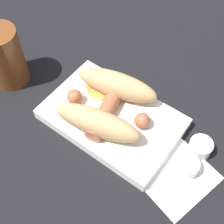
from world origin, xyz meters
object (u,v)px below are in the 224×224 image
bread_roll (107,103)px  drink_glass (4,57)px  condiment_cup_far (200,148)px  food_tray (112,118)px  sausage (107,108)px  condiment_cup_near (186,167)px

bread_roll → drink_glass: bearing=9.9°
condiment_cup_far → drink_glass: bearing=11.3°
drink_glass → condiment_cup_far: bearing=-168.7°
food_tray → bread_roll: (0.01, -0.00, 0.04)m
food_tray → sausage: 0.03m
sausage → drink_glass: bearing=9.1°
bread_roll → sausage: 0.01m
sausage → drink_glass: (0.23, 0.04, 0.03)m
food_tray → drink_glass: size_ratio=2.03×
drink_glass → condiment_cup_near: bearing=-175.3°
bread_roll → drink_glass: drink_glass is taller
condiment_cup_near → drink_glass: drink_glass is taller
food_tray → condiment_cup_far: size_ratio=6.06×
sausage → food_tray: bearing=-171.8°
food_tray → condiment_cup_near: 0.17m
condiment_cup_near → bread_roll: bearing=-2.1°
condiment_cup_far → drink_glass: 0.42m
bread_roll → condiment_cup_far: bread_roll is taller
food_tray → bread_roll: bearing=-6.8°
food_tray → sausage: sausage is taller
bread_roll → condiment_cup_near: bread_roll is taller
bread_roll → condiment_cup_near: size_ratio=4.53×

